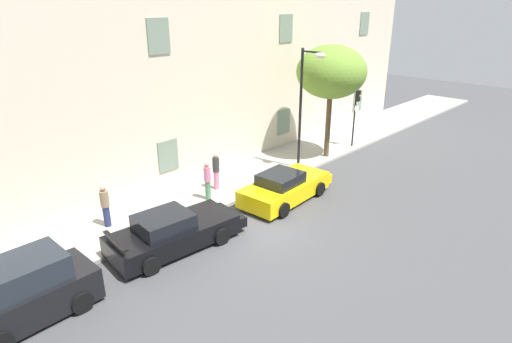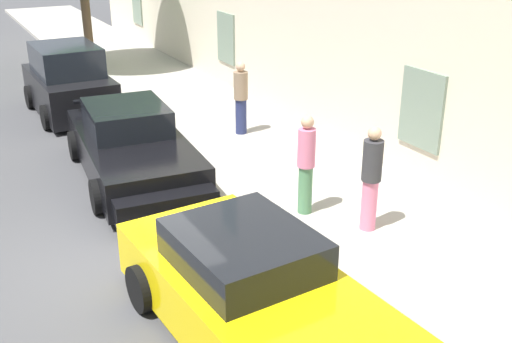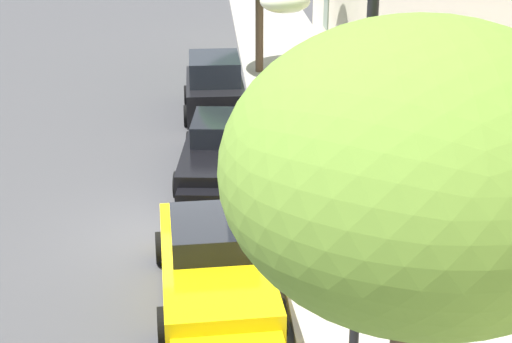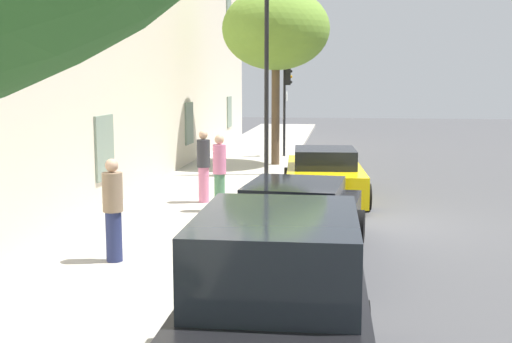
# 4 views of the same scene
# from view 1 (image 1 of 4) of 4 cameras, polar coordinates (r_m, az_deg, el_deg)

# --- Properties ---
(ground_plane) EXTENTS (80.00, 80.00, 0.00)m
(ground_plane) POSITION_cam_1_polar(r_m,az_deg,el_deg) (17.10, 0.39, -7.56)
(ground_plane) COLOR #444447
(sidewalk) EXTENTS (60.00, 3.72, 0.14)m
(sidewalk) POSITION_cam_1_polar(r_m,az_deg,el_deg) (19.83, -8.32, -3.26)
(sidewalk) COLOR #A8A399
(sidewalk) RESTS_ON ground
(building_facade) EXTENTS (42.43, 4.32, 11.97)m
(building_facade) POSITION_cam_1_polar(r_m,az_deg,el_deg) (21.28, -15.73, 14.56)
(building_facade) COLOR beige
(building_facade) RESTS_ON ground
(sportscar_red_lead) EXTENTS (5.23, 2.48, 1.43)m
(sportscar_red_lead) POSITION_cam_1_polar(r_m,az_deg,el_deg) (15.90, -10.55, -7.86)
(sportscar_red_lead) COLOR black
(sportscar_red_lead) RESTS_ON ground
(sportscar_yellow_flank) EXTENTS (5.04, 2.39, 1.40)m
(sportscar_yellow_flank) POSITION_cam_1_polar(r_m,az_deg,el_deg) (19.34, 4.18, -2.00)
(sportscar_yellow_flank) COLOR yellow
(sportscar_yellow_flank) RESTS_ON ground
(hatchback_parked) EXTENTS (3.64, 2.00, 1.87)m
(hatchback_parked) POSITION_cam_1_polar(r_m,az_deg,el_deg) (13.88, -28.36, -14.02)
(hatchback_parked) COLOR black
(hatchback_parked) RESTS_ON ground
(tree_near_kerb) EXTENTS (3.77, 3.77, 6.21)m
(tree_near_kerb) POSITION_cam_1_polar(r_m,az_deg,el_deg) (23.75, 10.08, 12.98)
(tree_near_kerb) COLOR brown
(tree_near_kerb) RESTS_ON sidewalk
(traffic_light) EXTENTS (0.44, 0.36, 3.59)m
(traffic_light) POSITION_cam_1_polar(r_m,az_deg,el_deg) (26.26, 13.31, 8.41)
(traffic_light) COLOR black
(traffic_light) RESTS_ON sidewalk
(street_lamp) EXTENTS (0.44, 1.42, 6.19)m
(street_lamp) POSITION_cam_1_polar(r_m,az_deg,el_deg) (21.58, 6.93, 10.88)
(street_lamp) COLOR black
(street_lamp) RESTS_ON sidewalk
(pedestrian_admiring) EXTENTS (0.47, 0.47, 1.73)m
(pedestrian_admiring) POSITION_cam_1_polar(r_m,az_deg,el_deg) (17.57, -19.57, -4.30)
(pedestrian_admiring) COLOR navy
(pedestrian_admiring) RESTS_ON sidewalk
(pedestrian_strolling) EXTENTS (0.38, 0.38, 1.79)m
(pedestrian_strolling) POSITION_cam_1_polar(r_m,az_deg,el_deg) (19.93, -5.38, 0.14)
(pedestrian_strolling) COLOR pink
(pedestrian_strolling) RESTS_ON sidewalk
(pedestrian_bystander) EXTENTS (0.38, 0.38, 1.78)m
(pedestrian_bystander) POSITION_cam_1_polar(r_m,az_deg,el_deg) (18.91, -6.53, -1.14)
(pedestrian_bystander) COLOR #4C7F59
(pedestrian_bystander) RESTS_ON sidewalk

